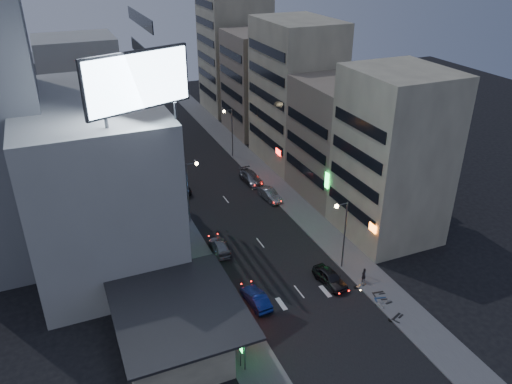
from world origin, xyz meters
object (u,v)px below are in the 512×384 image
scooter_silver_b (364,278)px  person (364,275)px  scooter_silver_a (389,294)px  scooter_black_a (399,308)px  parked_car_right_near (330,277)px  scooter_blue (386,292)px  parked_car_left (179,186)px  road_car_silver (220,246)px  scooter_black_b (384,286)px  parked_car_right_mid (269,194)px  parked_car_right_far (251,178)px  road_car_blue (256,298)px

scooter_silver_b → person: bearing=-49.2°
scooter_silver_a → scooter_black_a: bearing=166.2°
parked_car_right_near → person: (3.38, -1.13, 0.14)m
person → scooter_blue: person is taller
parked_car_left → road_car_silver: 16.94m
parked_car_left → scooter_black_b: bearing=113.9°
parked_car_right_mid → scooter_blue: bearing=-92.4°
scooter_black_a → scooter_black_b: size_ratio=1.08×
parked_car_right_mid → parked_car_left: parked_car_left is taller
scooter_blue → scooter_black_b: 0.94m
scooter_blue → scooter_silver_b: 3.00m
parked_car_right_near → parked_car_right_far: bearing=80.1°
scooter_black_b → parked_car_right_far: bearing=14.6°
scooter_black_a → road_car_blue: bearing=37.9°
scooter_black_b → scooter_silver_b: scooter_black_b is taller
scooter_silver_b → parked_car_right_far: bearing=-15.4°
parked_car_right_near → scooter_blue: (4.01, -4.22, -0.10)m
road_car_silver → scooter_silver_a: scooter_silver_a is taller
road_car_blue → person: bearing=170.8°
parked_car_right_far → scooter_silver_a: parked_car_right_far is taller
person → scooter_blue: size_ratio=0.88×
parked_car_right_far → scooter_black_b: bearing=-87.4°
parked_car_right_far → road_car_blue: parked_car_right_far is taller
parked_car_right_mid → scooter_black_b: 23.20m
road_car_blue → parked_car_right_mid: bearing=-121.5°
person → parked_car_right_mid: bearing=-101.9°
parked_car_right_near → parked_car_left: size_ratio=0.83×
parked_car_right_mid → scooter_black_a: (1.69, -26.43, -0.01)m
scooter_black_a → scooter_black_b: scooter_black_a is taller
parked_car_right_near → road_car_blue: (-8.40, -0.02, -0.05)m
road_car_blue → parked_car_right_near: bearing=176.4°
scooter_black_a → scooter_black_b: bearing=-33.6°
parked_car_right_mid → parked_car_left: size_ratio=0.82×
parked_car_right_near → scooter_blue: bearing=-52.5°
parked_car_right_far → scooter_silver_b: bearing=-89.2°
scooter_blue → scooter_black_b: (0.32, 0.88, 0.01)m
scooter_silver_a → parked_car_right_mid: bearing=0.7°
scooter_black_a → scooter_silver_a: size_ratio=0.97×
scooter_silver_a → parked_car_right_near: bearing=37.0°
scooter_silver_a → scooter_blue: (-0.05, 0.45, -0.08)m
road_car_silver → scooter_silver_a: bearing=134.9°
parked_car_right_mid → scooter_black_a: size_ratio=2.24×
person → parked_car_left: bearing=-82.3°
scooter_black_a → scooter_silver_a: scooter_silver_a is taller
parked_car_right_near → scooter_silver_b: (3.28, -1.31, -0.13)m
parked_car_right_near → scooter_silver_a: parked_car_right_near is taller
scooter_black_b → scooter_silver_b: 2.28m
parked_car_right_far → road_car_silver: size_ratio=1.15×
road_car_blue → scooter_black_a: (12.12, -6.66, 0.00)m
scooter_black_a → scooter_silver_b: 5.39m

